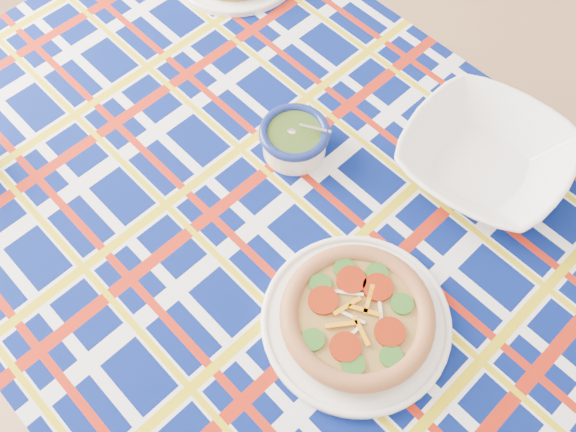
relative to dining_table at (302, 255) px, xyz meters
The scene contains 6 objects.
floor 0.70m from the dining_table, 35.92° to the left, with size 4.00×4.00×0.00m, color #966D4D.
dining_table is the anchor object (origin of this frame).
tablecloth 0.02m from the dining_table, 14.04° to the right, with size 1.56×0.99×0.10m, color #051258, non-canonical shape.
main_focaccia_plate 0.20m from the dining_table, 35.78° to the right, with size 0.29×0.29×0.06m, color olive, non-canonical shape.
pesto_bowl 0.20m from the dining_table, 121.11° to the left, with size 0.12×0.12×0.07m, color #22390F, non-canonical shape.
serving_bowl 0.35m from the dining_table, 49.39° to the left, with size 0.27×0.27×0.07m, color white.
Camera 1 is at (-0.01, -0.59, 1.64)m, focal length 40.00 mm.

